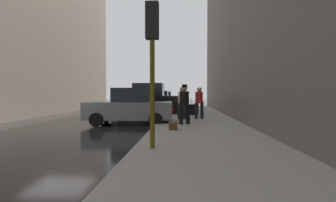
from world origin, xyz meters
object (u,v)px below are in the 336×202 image
(fire_hydrant, at_px, (171,109))
(traffic_light, at_px, (152,43))
(pedestrian_with_beanie, at_px, (200,99))
(pedestrian_in_red_jacket, at_px, (199,101))
(duffel_bag, at_px, (173,126))
(pedestrian_with_fedora, at_px, (185,102))
(rolling_suitcase, at_px, (191,109))
(parked_silver_sedan, at_px, (162,99))
(parked_gray_coupe, at_px, (130,107))
(parked_red_hatchback, at_px, (156,101))
(parked_black_suv, at_px, (147,101))
(pedestrian_in_tan_coat, at_px, (182,101))

(fire_hydrant, relative_size, traffic_light, 0.20)
(pedestrian_with_beanie, xyz_separation_m, pedestrian_in_red_jacket, (-0.25, -3.48, -0.03))
(fire_hydrant, xyz_separation_m, duffel_bag, (0.43, -7.37, -0.21))
(pedestrian_with_fedora, bearing_deg, rolling_suitcase, 85.07)
(pedestrian_with_beanie, bearing_deg, fire_hydrant, -164.70)
(parked_silver_sedan, relative_size, pedestrian_with_beanie, 2.39)
(pedestrian_in_red_jacket, bearing_deg, pedestrian_with_fedora, -106.94)
(parked_silver_sedan, height_order, duffel_bag, parked_silver_sedan)
(parked_gray_coupe, bearing_deg, parked_red_hatchback, 90.00)
(parked_gray_coupe, relative_size, pedestrian_with_fedora, 2.40)
(parked_black_suv, height_order, pedestrian_with_beanie, parked_black_suv)
(parked_red_hatchback, distance_m, rolling_suitcase, 8.62)
(parked_silver_sedan, xyz_separation_m, pedestrian_with_fedora, (2.67, -19.53, 0.29))
(parked_red_hatchback, xyz_separation_m, traffic_light, (1.85, -18.71, 1.91))
(pedestrian_with_beanie, bearing_deg, parked_black_suv, 169.90)
(parked_black_suv, relative_size, rolling_suitcase, 4.45)
(parked_silver_sedan, xyz_separation_m, pedestrian_in_red_jacket, (3.46, -16.92, 0.26))
(parked_silver_sedan, bearing_deg, pedestrian_with_fedora, -82.22)
(pedestrian_with_beanie, relative_size, rolling_suitcase, 1.71)
(pedestrian_with_fedora, bearing_deg, parked_black_suv, 111.58)
(parked_black_suv, height_order, duffel_bag, parked_black_suv)
(fire_hydrant, bearing_deg, traffic_light, -89.74)
(parked_black_suv, xyz_separation_m, traffic_light, (1.85, -12.00, 1.73))
(parked_silver_sedan, distance_m, pedestrian_in_red_jacket, 17.27)
(traffic_light, bearing_deg, duffel_bag, 83.71)
(parked_red_hatchback, bearing_deg, fire_hydrant, -77.14)
(parked_gray_coupe, height_order, fire_hydrant, parked_gray_coupe)
(traffic_light, height_order, pedestrian_with_fedora, traffic_light)
(pedestrian_in_red_jacket, bearing_deg, rolling_suitcase, 96.56)
(parked_red_hatchback, xyz_separation_m, pedestrian_with_beanie, (3.72, -7.38, 0.29))
(rolling_suitcase, bearing_deg, parked_black_suv, 157.32)
(parked_gray_coupe, xyz_separation_m, rolling_suitcase, (3.14, 4.41, -0.36))
(pedestrian_with_beanie, bearing_deg, parked_silver_sedan, 105.45)
(parked_silver_sedan, distance_m, pedestrian_in_tan_coat, 17.25)
(parked_black_suv, xyz_separation_m, pedestrian_in_tan_coat, (2.54, -4.28, 0.07))
(pedestrian_with_fedora, bearing_deg, pedestrian_in_red_jacket, 73.06)
(parked_black_suv, distance_m, pedestrian_in_tan_coat, 4.97)
(pedestrian_with_beanie, distance_m, pedestrian_in_red_jacket, 3.49)
(parked_silver_sedan, bearing_deg, traffic_light, -85.72)
(parked_black_suv, bearing_deg, fire_hydrant, -33.29)
(pedestrian_in_tan_coat, bearing_deg, traffic_light, -95.06)
(fire_hydrant, xyz_separation_m, pedestrian_with_fedora, (0.86, -5.56, 0.64))
(parked_black_suv, bearing_deg, pedestrian_in_tan_coat, -59.32)
(pedestrian_with_beanie, bearing_deg, traffic_light, -99.33)
(pedestrian_in_tan_coat, xyz_separation_m, pedestrian_in_red_jacket, (0.92, 0.14, 0.00))
(pedestrian_with_fedora, relative_size, pedestrian_in_tan_coat, 1.04)
(parked_black_suv, relative_size, duffel_bag, 10.53)
(rolling_suitcase, bearing_deg, pedestrian_with_fedora, -94.93)
(parked_gray_coupe, bearing_deg, duffel_bag, -51.74)
(traffic_light, height_order, pedestrian_with_beanie, traffic_light)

